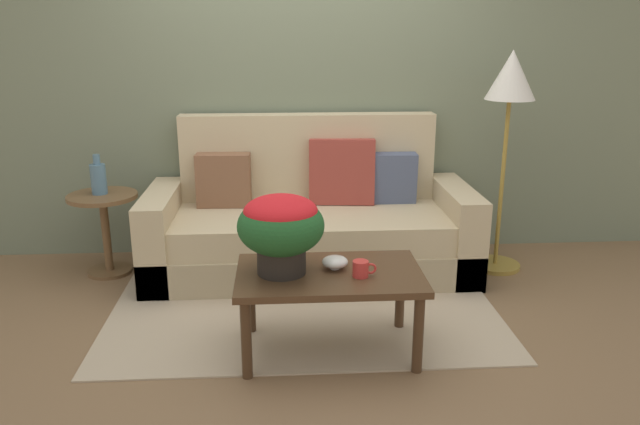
% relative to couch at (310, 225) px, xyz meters
% --- Properties ---
extents(ground_plane, '(14.00, 14.00, 0.00)m').
position_rel_couch_xyz_m(ground_plane, '(-0.08, -0.66, -0.33)').
color(ground_plane, brown).
extents(wall_back, '(6.40, 0.12, 2.86)m').
position_rel_couch_xyz_m(wall_back, '(-0.08, 0.48, 1.10)').
color(wall_back, slate).
rests_on(wall_back, ground).
extents(area_rug, '(2.38, 1.76, 0.01)m').
position_rel_couch_xyz_m(area_rug, '(-0.08, -0.58, -0.33)').
color(area_rug, tan).
rests_on(area_rug, ground).
extents(couch, '(2.29, 0.91, 1.09)m').
position_rel_couch_xyz_m(couch, '(0.00, 0.00, 0.00)').
color(couch, tan).
rests_on(couch, ground).
extents(coffee_table, '(0.98, 0.60, 0.46)m').
position_rel_couch_xyz_m(coffee_table, '(0.04, -1.22, 0.07)').
color(coffee_table, '#442D1B').
rests_on(coffee_table, ground).
extents(side_table, '(0.48, 0.48, 0.58)m').
position_rel_couch_xyz_m(side_table, '(-1.45, 0.00, 0.07)').
color(side_table, brown).
rests_on(side_table, ground).
extents(floor_lamp, '(0.36, 0.36, 1.56)m').
position_rel_couch_xyz_m(floor_lamp, '(1.36, -0.07, 0.92)').
color(floor_lamp, olive).
rests_on(floor_lamp, ground).
extents(potted_plant, '(0.45, 0.45, 0.42)m').
position_rel_couch_xyz_m(potted_plant, '(-0.21, -1.21, 0.39)').
color(potted_plant, black).
rests_on(potted_plant, coffee_table).
extents(coffee_mug, '(0.13, 0.08, 0.09)m').
position_rel_couch_xyz_m(coffee_mug, '(0.20, -1.29, 0.17)').
color(coffee_mug, red).
rests_on(coffee_mug, coffee_table).
extents(snack_bowl, '(0.14, 0.14, 0.07)m').
position_rel_couch_xyz_m(snack_bowl, '(0.07, -1.18, 0.17)').
color(snack_bowl, silver).
rests_on(snack_bowl, coffee_table).
extents(table_vase, '(0.11, 0.11, 0.28)m').
position_rel_couch_xyz_m(table_vase, '(-1.47, 0.02, 0.37)').
color(table_vase, slate).
rests_on(table_vase, side_table).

